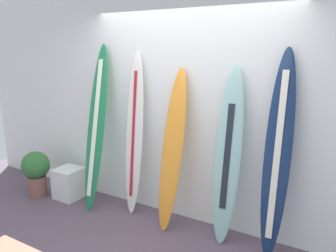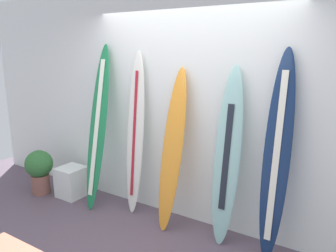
% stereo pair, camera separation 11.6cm
% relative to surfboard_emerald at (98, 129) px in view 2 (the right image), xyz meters
% --- Properties ---
extents(wall_back, '(7.20, 0.20, 2.80)m').
position_rel_surfboard_emerald_xyz_m(wall_back, '(1.15, 0.40, 0.35)').
color(wall_back, white).
rests_on(wall_back, ground).
extents(surfboard_emerald, '(0.29, 0.52, 2.13)m').
position_rel_surfboard_emerald_xyz_m(surfboard_emerald, '(0.00, 0.00, 0.00)').
color(surfboard_emerald, '#1C7746').
rests_on(surfboard_emerald, ground).
extents(surfboard_ivory, '(0.26, 0.29, 2.04)m').
position_rel_surfboard_emerald_xyz_m(surfboard_ivory, '(0.52, 0.13, -0.04)').
color(surfboard_ivory, silver).
rests_on(surfboard_ivory, ground).
extents(surfboard_sunset, '(0.29, 0.45, 1.87)m').
position_rel_surfboard_emerald_xyz_m(surfboard_sunset, '(1.11, 0.05, -0.11)').
color(surfboard_sunset, orange).
rests_on(surfboard_sunset, ground).
extents(surfboard_seafoam, '(0.29, 0.33, 1.91)m').
position_rel_surfboard_emerald_xyz_m(surfboard_seafoam, '(1.76, 0.09, -0.09)').
color(surfboard_seafoam, '#8DBFBA').
rests_on(surfboard_seafoam, ground).
extents(surfboard_navy, '(0.26, 0.32, 2.09)m').
position_rel_surfboard_emerald_xyz_m(surfboard_navy, '(2.26, 0.10, -0.02)').
color(surfboard_navy, navy).
rests_on(surfboard_navy, ground).
extents(display_block_left, '(0.35, 0.35, 0.43)m').
position_rel_surfboard_emerald_xyz_m(display_block_left, '(-0.52, -0.04, -0.83)').
color(display_block_left, silver).
rests_on(display_block_left, ground).
extents(potted_plant, '(0.39, 0.39, 0.64)m').
position_rel_surfboard_emerald_xyz_m(potted_plant, '(-0.98, -0.22, -0.67)').
color(potted_plant, brown).
rests_on(potted_plant, ground).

